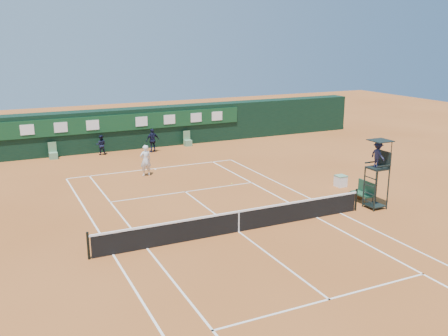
% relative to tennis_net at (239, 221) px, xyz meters
% --- Properties ---
extents(ground, '(90.00, 90.00, 0.00)m').
position_rel_tennis_net_xyz_m(ground, '(0.00, 0.00, -0.51)').
color(ground, '#AB5B28').
rests_on(ground, ground).
extents(court_lines, '(11.05, 23.85, 0.01)m').
position_rel_tennis_net_xyz_m(court_lines, '(0.00, 0.00, -0.50)').
color(court_lines, white).
rests_on(court_lines, ground).
extents(tennis_net, '(12.90, 0.10, 1.10)m').
position_rel_tennis_net_xyz_m(tennis_net, '(0.00, 0.00, 0.00)').
color(tennis_net, black).
rests_on(tennis_net, ground).
extents(back_wall, '(40.00, 1.65, 3.00)m').
position_rel_tennis_net_xyz_m(back_wall, '(0.00, 18.74, 1.00)').
color(back_wall, black).
rests_on(back_wall, ground).
extents(linesman_chair_left, '(0.55, 0.50, 1.15)m').
position_rel_tennis_net_xyz_m(linesman_chair_left, '(-5.50, 17.48, -0.19)').
color(linesman_chair_left, '#5F916B').
rests_on(linesman_chair_left, ground).
extents(linesman_chair_right, '(0.55, 0.50, 1.15)m').
position_rel_tennis_net_xyz_m(linesman_chair_right, '(4.50, 17.48, -0.19)').
color(linesman_chair_right, '#60936B').
rests_on(linesman_chair_right, ground).
extents(umpire_chair, '(0.96, 0.95, 3.42)m').
position_rel_tennis_net_xyz_m(umpire_chair, '(7.49, -0.11, 1.95)').
color(umpire_chair, black).
rests_on(umpire_chair, ground).
extents(player_bench, '(0.56, 1.20, 1.10)m').
position_rel_tennis_net_xyz_m(player_bench, '(7.62, 0.84, 0.09)').
color(player_bench, '#1B442B').
rests_on(player_bench, ground).
extents(tennis_bag, '(0.58, 0.80, 0.28)m').
position_rel_tennis_net_xyz_m(tennis_bag, '(7.73, 1.57, -0.37)').
color(tennis_bag, black).
rests_on(tennis_bag, ground).
extents(cooler, '(0.57, 0.57, 0.65)m').
position_rel_tennis_net_xyz_m(cooler, '(8.31, 3.58, -0.18)').
color(cooler, white).
rests_on(cooler, ground).
extents(tennis_ball, '(0.07, 0.07, 0.07)m').
position_rel_tennis_net_xyz_m(tennis_ball, '(2.94, 6.60, -0.47)').
color(tennis_ball, '#D8EF37').
rests_on(tennis_ball, ground).
extents(player, '(0.75, 0.54, 1.91)m').
position_rel_tennis_net_xyz_m(player, '(-0.96, 10.54, 0.44)').
color(player, silver).
rests_on(player, ground).
extents(ball_kid_left, '(0.83, 0.73, 1.43)m').
position_rel_tennis_net_xyz_m(ball_kid_left, '(-2.20, 17.32, 0.21)').
color(ball_kid_left, black).
rests_on(ball_kid_left, ground).
extents(ball_kid_right, '(1.08, 0.57, 1.75)m').
position_rel_tennis_net_xyz_m(ball_kid_right, '(1.40, 16.56, 0.37)').
color(ball_kid_right, black).
rests_on(ball_kid_right, ground).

